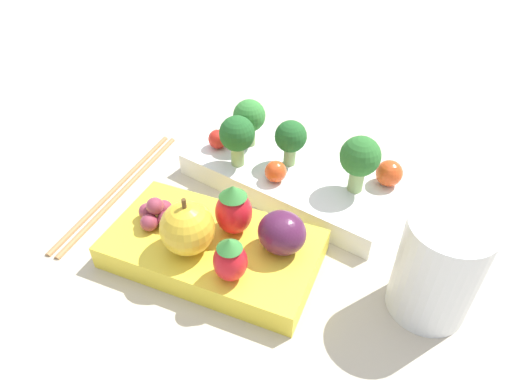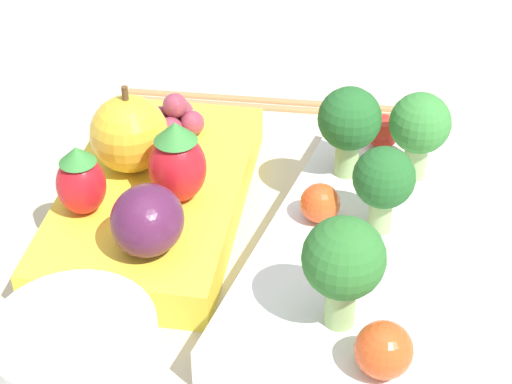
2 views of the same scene
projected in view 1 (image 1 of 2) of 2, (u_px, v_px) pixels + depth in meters
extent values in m
plane|color=#BCB29E|center=(258.00, 220.00, 0.45)|extent=(4.00, 4.00, 0.00)
cube|color=white|center=(292.00, 177.00, 0.48)|extent=(0.24, 0.13, 0.02)
cube|color=yellow|center=(213.00, 249.00, 0.40)|extent=(0.19, 0.12, 0.02)
cylinder|color=#93B770|center=(289.00, 156.00, 0.48)|extent=(0.01, 0.01, 0.02)
sphere|color=#236028|center=(290.00, 136.00, 0.46)|extent=(0.03, 0.03, 0.03)
cylinder|color=#93B770|center=(238.00, 155.00, 0.48)|extent=(0.01, 0.01, 0.02)
sphere|color=#236028|center=(237.00, 134.00, 0.46)|extent=(0.04, 0.04, 0.04)
cylinder|color=#93B770|center=(356.00, 180.00, 0.44)|extent=(0.01, 0.01, 0.02)
sphere|color=#2D702D|center=(360.00, 156.00, 0.42)|extent=(0.04, 0.04, 0.04)
cylinder|color=#93B770|center=(249.00, 136.00, 0.50)|extent=(0.01, 0.01, 0.02)
sphere|color=#388438|center=(249.00, 116.00, 0.49)|extent=(0.04, 0.04, 0.04)
sphere|color=red|center=(218.00, 139.00, 0.50)|extent=(0.02, 0.02, 0.02)
sphere|color=#DB4C1E|center=(389.00, 173.00, 0.45)|extent=(0.03, 0.03, 0.03)
sphere|color=#DB4C1E|center=(271.00, 170.00, 0.46)|extent=(0.02, 0.02, 0.02)
sphere|color=gold|center=(187.00, 228.00, 0.37)|extent=(0.05, 0.05, 0.05)
cylinder|color=brown|center=(184.00, 204.00, 0.36)|extent=(0.00, 0.00, 0.01)
ellipsoid|color=red|center=(230.00, 261.00, 0.35)|extent=(0.03, 0.03, 0.03)
cone|color=#388438|center=(229.00, 244.00, 0.34)|extent=(0.02, 0.02, 0.01)
ellipsoid|color=red|center=(235.00, 213.00, 0.39)|extent=(0.03, 0.03, 0.04)
cone|color=#388438|center=(234.00, 192.00, 0.38)|extent=(0.02, 0.02, 0.01)
ellipsoid|color=#511E42|center=(282.00, 233.00, 0.38)|extent=(0.04, 0.04, 0.04)
sphere|color=#93384C|center=(166.00, 219.00, 0.40)|extent=(0.02, 0.02, 0.02)
sphere|color=#93384C|center=(164.00, 208.00, 0.42)|extent=(0.02, 0.02, 0.02)
sphere|color=#93384C|center=(147.00, 212.00, 0.41)|extent=(0.02, 0.02, 0.02)
sphere|color=#93384C|center=(149.00, 223.00, 0.40)|extent=(0.02, 0.02, 0.02)
sphere|color=#93384C|center=(155.00, 206.00, 0.40)|extent=(0.02, 0.02, 0.02)
cylinder|color=silver|center=(438.00, 269.00, 0.34)|extent=(0.06, 0.06, 0.09)
cylinder|color=#A37547|center=(123.00, 188.00, 0.48)|extent=(0.03, 0.21, 0.01)
cylinder|color=#A37547|center=(115.00, 186.00, 0.49)|extent=(0.03, 0.21, 0.01)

